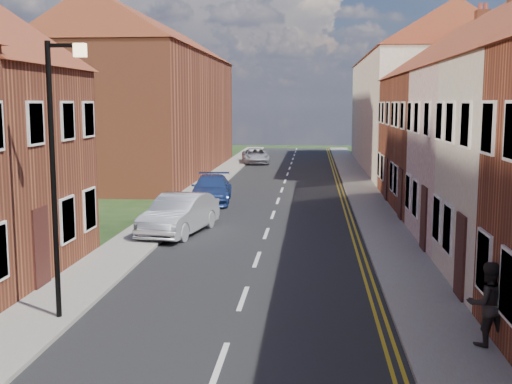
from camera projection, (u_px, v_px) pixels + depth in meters
name	position (u px, v px, depth m)	size (l,w,h in m)	color
road	(266.00, 234.00, 23.80)	(7.00, 90.00, 0.02)	black
pavement_left	(150.00, 230.00, 24.17)	(1.80, 90.00, 0.12)	#A8A599
pavement_right	(386.00, 234.00, 23.41)	(1.80, 90.00, 0.12)	#A8A599
cottage_r_white_far	(497.00, 111.00, 26.61)	(8.30, 5.20, 9.00)	brown
cottage_r_cream_far	(466.00, 110.00, 31.94)	(8.30, 6.00, 9.00)	brown
block_right_far	(418.00, 96.00, 46.92)	(8.30, 24.20, 10.50)	beige
block_left_far	(151.00, 96.00, 43.61)	(8.30, 24.20, 10.50)	brown
lamppost	(57.00, 163.00, 13.78)	(0.88, 0.15, 6.00)	black
car_mid	(179.00, 214.00, 23.67)	(1.57, 4.51, 1.48)	silver
car_far	(211.00, 189.00, 31.10)	(1.86, 4.57, 1.33)	navy
car_distant	(255.00, 156.00, 51.21)	(2.01, 4.37, 1.21)	#BABBC2
pedestrian_right	(487.00, 304.00, 12.46)	(0.81, 0.63, 1.67)	black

